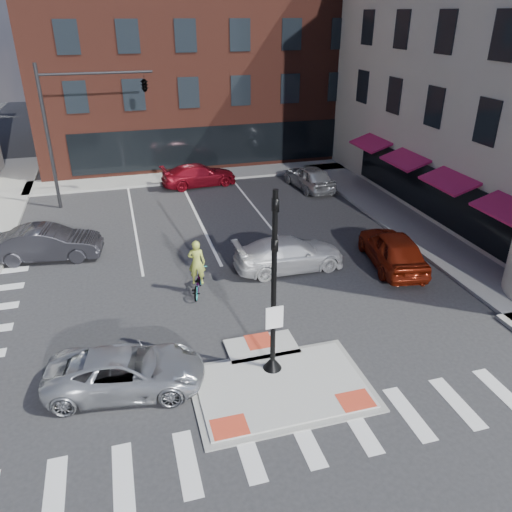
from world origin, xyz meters
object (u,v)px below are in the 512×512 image
object	(u,v)px
cyclist	(197,276)
bg_car_red	(199,175)
bg_car_dark	(48,243)
bg_car_silver	(309,177)
red_sedan	(393,249)
silver_suv	(126,371)
white_pickup	(289,254)

from	to	relation	value
cyclist	bg_car_red	bearing A→B (deg)	-82.47
bg_car_dark	bg_car_silver	bearing A→B (deg)	-60.42
bg_car_dark	bg_car_silver	xyz separation A→B (m)	(15.37, 6.27, -0.01)
red_sedan	bg_car_red	distance (m)	15.25
bg_car_dark	bg_car_red	bearing A→B (deg)	-36.70
silver_suv	white_pickup	distance (m)	9.61
bg_car_dark	white_pickup	bearing A→B (deg)	-103.67
silver_suv	red_sedan	distance (m)	12.99
bg_car_dark	bg_car_red	world-z (taller)	bg_car_dark
red_sedan	bg_car_red	world-z (taller)	red_sedan
silver_suv	bg_car_dark	size ratio (longest dim) A/B	1.00
bg_car_silver	red_sedan	bearing A→B (deg)	81.69
bg_car_red	cyclist	bearing A→B (deg)	163.56
red_sedan	white_pickup	world-z (taller)	red_sedan
red_sedan	cyclist	distance (m)	8.84
white_pickup	bg_car_red	size ratio (longest dim) A/B	1.01
silver_suv	white_pickup	xyz separation A→B (m)	(7.37, 6.17, 0.06)
red_sedan	bg_car_red	xyz separation A→B (m)	(-6.32, 13.88, -0.12)
white_pickup	cyclist	bearing A→B (deg)	102.72
silver_suv	bg_car_dark	xyz separation A→B (m)	(-3.01, 10.17, 0.12)
white_pickup	bg_car_silver	xyz separation A→B (m)	(4.99, 10.27, 0.06)
white_pickup	bg_car_dark	xyz separation A→B (m)	(-10.38, 4.00, 0.06)
bg_car_dark	bg_car_red	distance (m)	12.37
silver_suv	white_pickup	size ratio (longest dim) A/B	0.95
bg_car_dark	bg_car_red	size ratio (longest dim) A/B	0.97
bg_car_dark	cyclist	size ratio (longest dim) A/B	2.02
red_sedan	bg_car_red	size ratio (longest dim) A/B	0.99
bg_car_silver	bg_car_red	bearing A→B (deg)	-27.23
red_sedan	bg_car_dark	xyz separation A→B (m)	(-14.93, 5.00, -0.05)
silver_suv	red_sedan	xyz separation A→B (m)	(11.92, 5.17, 0.18)
white_pickup	red_sedan	bearing A→B (deg)	-103.35
bg_car_silver	silver_suv	bearing A→B (deg)	46.98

